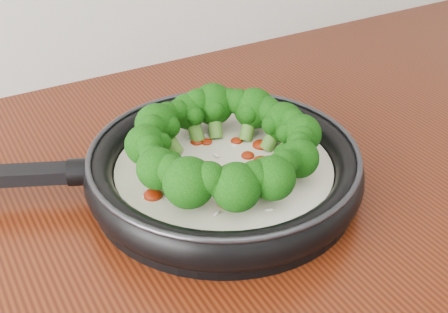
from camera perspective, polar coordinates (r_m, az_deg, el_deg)
skillet at (r=0.75m, az=-0.25°, el=-0.62°), size 0.58×0.47×0.10m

